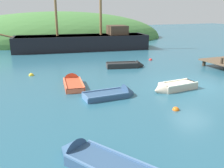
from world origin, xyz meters
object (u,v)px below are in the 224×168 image
Objects in this scene: rowboat_center at (99,164)px; sailing_ship at (83,44)px; rowboat_near_dock at (73,84)px; rowboat_outer_left at (115,95)px; rowboat_portside at (127,66)px; buoy_yellow at (31,76)px; rowboat_outer_right at (173,88)px; buoy_orange at (176,110)px; buoy_red at (151,60)px.

sailing_ship is at bearing -45.68° from rowboat_center.
rowboat_outer_left reaches higher than rowboat_near_dock.
rowboat_near_dock reaches higher than rowboat_portside.
sailing_ship reaches higher than rowboat_center.
rowboat_outer_left reaches higher than buoy_yellow.
rowboat_outer_right is 3.19m from buoy_orange.
rowboat_outer_left is 6.60m from rowboat_center.
rowboat_portside is at bearing -150.63° from buoy_red.
rowboat_outer_right is 10.35m from buoy_yellow.
rowboat_near_dock is at bearing 79.31° from sailing_ship.
rowboat_center is 11.62× the size of buoy_orange.
buoy_orange is at bearing -141.05° from rowboat_near_dock.
rowboat_outer_right is (5.37, -3.43, 0.05)m from rowboat_near_dock.
rowboat_portside is 7.81m from buoy_yellow.
rowboat_outer_right is (-0.15, -6.64, -0.00)m from rowboat_portside.
rowboat_outer_right is at bearing -114.37° from rowboat_near_dock.
buoy_orange is at bearing 52.82° from rowboat_outer_right.
rowboat_outer_left is 11.12m from buoy_red.
rowboat_center is 10.55× the size of buoy_yellow.
rowboat_near_dock is at bearing 117.28° from rowboat_outer_left.
buoy_yellow is (-3.94, 6.65, -0.08)m from rowboat_outer_left.
buoy_yellow is at bearing 119.94° from rowboat_outer_left.
buoy_yellow is at bearing 64.23° from sailing_ship.
rowboat_near_dock is 1.09× the size of rowboat_outer_right.
rowboat_portside is at bearing -51.60° from rowboat_near_dock.
rowboat_center is at bearing 179.27° from rowboat_near_dock.
sailing_ship reaches higher than rowboat_outer_right.
rowboat_outer_right is 0.76× the size of rowboat_center.
rowboat_portside is at bearing -95.32° from rowboat_outer_right.
buoy_yellow is at bearing -169.04° from rowboat_portside.
rowboat_center is at bearing -150.46° from buoy_orange.
rowboat_portside is at bearing 101.83° from sailing_ship.
rowboat_near_dock is 9.07m from rowboat_center.
rowboat_outer_left reaches higher than buoy_red.
rowboat_outer_right is 8.05× the size of buoy_yellow.
rowboat_outer_right reaches higher than buoy_orange.
rowboat_outer_right is at bearing -77.89° from rowboat_portside.
rowboat_outer_left is at bearing 87.78° from sailing_ship.
rowboat_outer_left is at bearing -143.78° from rowboat_near_dock.
sailing_ship reaches higher than buoy_yellow.
rowboat_near_dock is 0.97× the size of rowboat_portside.
rowboat_center is at bearing 83.11° from sailing_ship.
rowboat_near_dock is 0.83× the size of rowboat_center.
rowboat_outer_right is (0.52, -17.51, -0.51)m from sailing_ship.
rowboat_portside reaches higher than buoy_red.
sailing_ship is 23.88m from rowboat_center.
buoy_red is at bearing 47.61° from rowboat_outer_left.
buoy_yellow is (-7.80, 0.33, -0.15)m from rowboat_portside.
rowboat_outer_left is at bearing -9.02° from rowboat_outer_right.
rowboat_outer_right is at bearing 100.01° from sailing_ship.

